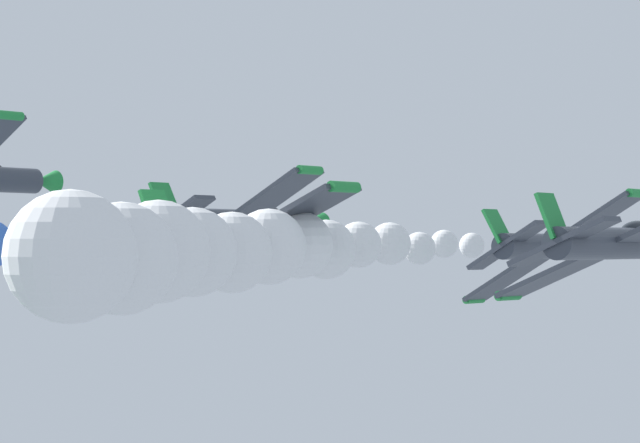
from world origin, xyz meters
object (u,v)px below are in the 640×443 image
at_px(airplane_left_inner, 242,222).
at_px(airplane_lead, 557,246).
at_px(airplane_right_inner, 622,243).
at_px(airplane_left_outer, 254,240).

bearing_deg(airplane_left_inner, airplane_lead, 44.50).
bearing_deg(airplane_lead, airplane_left_inner, -135.50).
xyz_separation_m(airplane_left_inner, airplane_right_inner, (18.17, -0.96, -0.90)).
height_order(airplane_left_inner, airplane_right_inner, airplane_left_inner).
distance_m(airplane_lead, airplane_left_outer, 19.13).
height_order(airplane_lead, airplane_left_outer, airplane_lead).
relative_size(airplane_lead, airplane_left_outer, 1.00).
height_order(airplane_lead, airplane_left_inner, airplane_left_inner).
bearing_deg(airplane_left_outer, airplane_right_inner, 41.52).
bearing_deg(airplane_left_outer, airplane_left_inner, 132.47).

